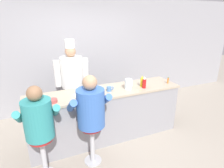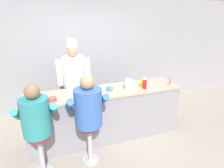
{
  "view_description": "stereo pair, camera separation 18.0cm",
  "coord_description": "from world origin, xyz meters",
  "views": [
    {
      "loc": [
        -1.15,
        -2.62,
        2.21
      ],
      "look_at": [
        0.11,
        0.3,
        1.09
      ],
      "focal_mm": 30.0,
      "sensor_mm": 36.0,
      "label": 1
    },
    {
      "loc": [
        -0.98,
        -2.69,
        2.21
      ],
      "look_at": [
        0.11,
        0.3,
        1.09
      ],
      "focal_mm": 30.0,
      "sensor_mm": 36.0,
      "label": 2
    }
  ],
  "objects": [
    {
      "name": "coffee_mug_blue",
      "position": [
        0.04,
        0.28,
        1.01
      ],
      "size": [
        0.13,
        0.09,
        0.09
      ],
      "color": "#4C7AB2",
      "rests_on": "diner_counter"
    },
    {
      "name": "cereal_bowl",
      "position": [
        -0.95,
        0.19,
        1.0
      ],
      "size": [
        0.14,
        0.14,
        0.05
      ],
      "color": "#B24C47",
      "rests_on": "diner_counter"
    },
    {
      "name": "cook_in_whites_near",
      "position": [
        -0.44,
        1.14,
        1.0
      ],
      "size": [
        0.71,
        0.46,
        1.82
      ],
      "color": "#232328",
      "rests_on": "ground_plane"
    },
    {
      "name": "wall_back",
      "position": [
        0.0,
        1.9,
        1.35
      ],
      "size": [
        10.0,
        0.06,
        2.7
      ],
      "color": "#99999E",
      "rests_on": "ground_plane"
    },
    {
      "name": "diner_counter",
      "position": [
        0.0,
        0.33,
        0.49
      ],
      "size": [
        2.86,
        0.67,
        0.97
      ],
      "color": "gray",
      "rests_on": "ground_plane"
    },
    {
      "name": "hot_sauce_bottle_orange",
      "position": [
        1.29,
        0.21,
        1.03
      ],
      "size": [
        0.03,
        0.03,
        0.12
      ],
      "color": "orange",
      "rests_on": "diner_counter"
    },
    {
      "name": "ketchup_bottle_red",
      "position": [
        0.71,
        0.17,
        1.08
      ],
      "size": [
        0.07,
        0.07,
        0.23
      ],
      "color": "red",
      "rests_on": "diner_counter"
    },
    {
      "name": "ground_plane",
      "position": [
        0.0,
        0.0,
        0.0
      ],
      "size": [
        20.0,
        20.0,
        0.0
      ],
      "primitive_type": "plane",
      "color": "#9E9384"
    },
    {
      "name": "mustard_bottle_yellow",
      "position": [
        0.71,
        0.26,
        1.07
      ],
      "size": [
        0.06,
        0.06,
        0.22
      ],
      "color": "yellow",
      "rests_on": "diner_counter"
    },
    {
      "name": "breakfast_plate",
      "position": [
        -0.5,
        0.29,
        0.98
      ],
      "size": [
        0.23,
        0.23,
        0.05
      ],
      "color": "white",
      "rests_on": "diner_counter"
    },
    {
      "name": "water_pitcher_clear",
      "position": [
        0.41,
        0.24,
        1.07
      ],
      "size": [
        0.16,
        0.14,
        0.2
      ],
      "color": "silver",
      "rests_on": "diner_counter"
    },
    {
      "name": "diner_seated_blue",
      "position": [
        -0.46,
        -0.19,
        0.92
      ],
      "size": [
        0.63,
        0.62,
        1.47
      ],
      "color": "#B2B5BA",
      "rests_on": "ground_plane"
    },
    {
      "name": "diner_seated_teal",
      "position": [
        -1.19,
        -0.2,
        0.9
      ],
      "size": [
        0.58,
        0.58,
        1.42
      ],
      "color": "#B2B5BA",
      "rests_on": "ground_plane"
    }
  ]
}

